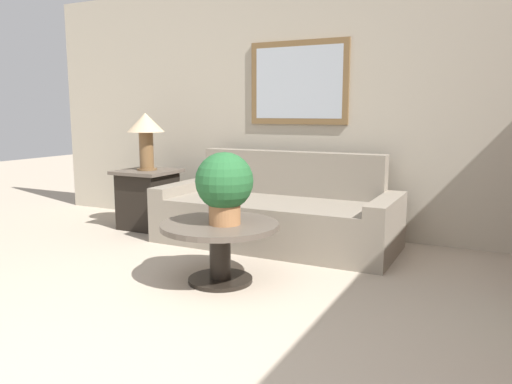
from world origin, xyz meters
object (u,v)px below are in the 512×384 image
object	(u,v)px
couch_main	(277,215)
coffee_table	(220,239)
side_table	(148,198)
potted_plant_on_table	(224,185)
table_lamp	(146,129)

from	to	relation	value
couch_main	coffee_table	size ratio (longest dim) A/B	2.60
coffee_table	side_table	xyz separation A→B (m)	(-1.60, 1.17, -0.00)
side_table	potted_plant_on_table	distance (m)	2.08
couch_main	table_lamp	size ratio (longest dim) A/B	3.72
table_lamp	potted_plant_on_table	bearing A→B (deg)	-35.77
side_table	potted_plant_on_table	bearing A→B (deg)	-35.77
coffee_table	couch_main	bearing A→B (deg)	93.64
table_lamp	couch_main	bearing A→B (deg)	0.57
coffee_table	potted_plant_on_table	bearing A→B (deg)	-20.40
couch_main	table_lamp	xyz separation A→B (m)	(-1.52, -0.02, 0.79)
coffee_table	potted_plant_on_table	distance (m)	0.42
side_table	table_lamp	world-z (taller)	table_lamp
coffee_table	table_lamp	distance (m)	2.11
coffee_table	side_table	world-z (taller)	side_table
table_lamp	potted_plant_on_table	xyz separation A→B (m)	(1.65, -1.19, -0.33)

